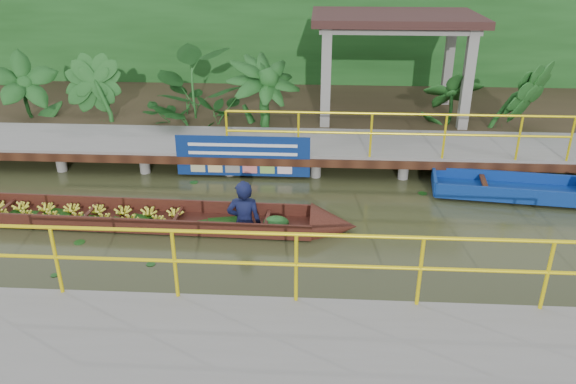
{
  "coord_description": "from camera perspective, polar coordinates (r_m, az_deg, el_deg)",
  "views": [
    {
      "loc": [
        1.05,
        -9.26,
        5.1
      ],
      "look_at": [
        0.49,
        0.5,
        0.6
      ],
      "focal_mm": 35.0,
      "sensor_mm": 36.0,
      "label": 1
    }
  ],
  "objects": [
    {
      "name": "land_strip",
      "position": [
        17.49,
        -0.27,
        8.53
      ],
      "size": [
        30.0,
        8.0,
        0.45
      ],
      "primitive_type": "cube",
      "color": "#2E2417",
      "rests_on": "ground"
    },
    {
      "name": "ground",
      "position": [
        10.63,
        -2.79,
        -4.0
      ],
      "size": [
        80.0,
        80.0,
        0.0
      ],
      "primitive_type": "plane",
      "color": "#32371B",
      "rests_on": "ground"
    },
    {
      "name": "near_dock",
      "position": [
        6.98,
        2.08,
        -18.76
      ],
      "size": [
        18.0,
        2.4,
        1.73
      ],
      "color": "gray",
      "rests_on": "ground"
    },
    {
      "name": "moored_blue_boat",
      "position": [
        13.05,
        25.28,
        -0.06
      ],
      "size": [
        3.75,
        1.36,
        0.87
      ],
      "rotation": [
        0.0,
        0.0,
        -0.12
      ],
      "color": "navy",
      "rests_on": "ground"
    },
    {
      "name": "blue_banner",
      "position": [
        12.71,
        -4.61,
        3.67
      ],
      "size": [
        3.03,
        0.04,
        0.95
      ],
      "color": "navy",
      "rests_on": "ground"
    },
    {
      "name": "pavilion",
      "position": [
        15.85,
        10.75,
        16.02
      ],
      "size": [
        4.4,
        3.0,
        3.0
      ],
      "color": "gray",
      "rests_on": "ground"
    },
    {
      "name": "tropical_plants",
      "position": [
        15.16,
        -3.6,
        10.13
      ],
      "size": [
        14.36,
        1.36,
        1.69
      ],
      "color": "#164315",
      "rests_on": "ground"
    },
    {
      "name": "far_dock",
      "position": [
        13.55,
        -1.27,
        4.75
      ],
      "size": [
        16.0,
        2.06,
        1.66
      ],
      "color": "gray",
      "rests_on": "ground"
    },
    {
      "name": "foliage_backdrop",
      "position": [
        19.54,
        0.19,
        15.58
      ],
      "size": [
        30.0,
        0.8,
        4.0
      ],
      "primitive_type": "cube",
      "color": "#164315",
      "rests_on": "ground"
    },
    {
      "name": "vendor_boat",
      "position": [
        11.06,
        -13.55,
        -1.83
      ],
      "size": [
        8.64,
        1.13,
        2.16
      ],
      "rotation": [
        0.0,
        0.0,
        -0.03
      ],
      "color": "#35140E",
      "rests_on": "ground"
    }
  ]
}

